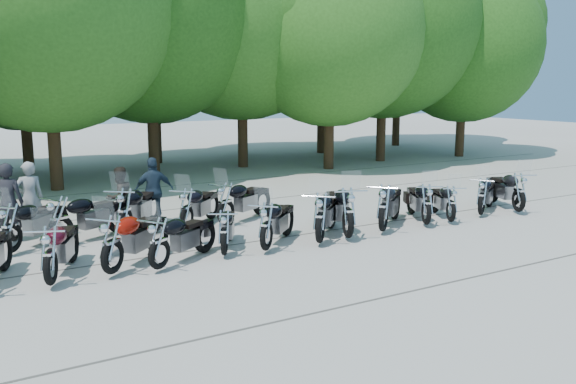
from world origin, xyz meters
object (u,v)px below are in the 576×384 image
motorcycle_1 (50,254)px  motorcycle_17 (226,202)px  motorcycle_12 (519,191)px  motorcycle_13 (10,226)px  motorcycle_6 (320,216)px  rider_0 (8,203)px  motorcycle_3 (159,242)px  rider_3 (30,198)px  motorcycle_4 (224,231)px  motorcycle_7 (348,211)px  rider_2 (154,191)px  motorcycle_2 (112,243)px  motorcycle_8 (384,206)px  motorcycle_9 (427,203)px  motorcycle_14 (60,219)px  motorcycle_10 (451,203)px  motorcycle_11 (482,195)px  motorcycle_16 (187,208)px  motorcycle_5 (266,225)px  motorcycle_15 (125,211)px  rider_1 (120,198)px

motorcycle_1 → motorcycle_17: size_ratio=0.99×
motorcycle_12 → motorcycle_13: motorcycle_12 is taller
motorcycle_6 → motorcycle_17: bearing=-25.8°
rider_0 → motorcycle_3: bearing=142.5°
motorcycle_13 → rider_0: size_ratio=1.22×
motorcycle_1 → rider_3: size_ratio=1.27×
motorcycle_4 → rider_3: (-3.22, 4.28, 0.33)m
motorcycle_3 → motorcycle_7: (4.61, 0.07, 0.10)m
motorcycle_7 → rider_2: 5.22m
motorcycle_2 → motorcycle_8: 6.62m
motorcycle_9 → motorcycle_14: bearing=11.2°
motorcycle_8 → rider_0: 8.87m
motorcycle_6 → motorcycle_13: size_ratio=1.08×
motorcycle_3 → rider_3: rider_3 is taller
motorcycle_3 → rider_2: rider_2 is taller
motorcycle_2 → motorcycle_10: bearing=-132.5°
motorcycle_6 → motorcycle_11: 5.53m
motorcycle_9 → rider_2: rider_2 is taller
motorcycle_1 → rider_0: rider_0 is taller
motorcycle_4 → rider_0: 5.32m
motorcycle_9 → motorcycle_16: 6.10m
motorcycle_5 → rider_3: 6.08m
motorcycle_10 → motorcycle_14: (-9.29, 2.77, 0.09)m
motorcycle_13 → rider_2: (3.61, 1.33, 0.24)m
rider_3 → motorcycle_3: bearing=109.3°
motorcycle_15 → motorcycle_17: motorcycle_15 is taller
motorcycle_11 → rider_2: bearing=31.5°
motorcycle_14 → motorcycle_16: motorcycle_14 is taller
motorcycle_10 → motorcycle_2: bearing=27.1°
motorcycle_2 → motorcycle_5: size_ratio=1.07×
motorcycle_12 → motorcycle_7: bearing=23.5°
motorcycle_1 → motorcycle_12: bearing=-156.5°
motorcycle_17 → rider_0: bearing=47.6°
motorcycle_4 → motorcycle_11: size_ratio=0.94×
motorcycle_2 → motorcycle_3: size_ratio=1.11×
motorcycle_11 → rider_0: size_ratio=1.16×
motorcycle_1 → motorcycle_16: 4.52m
motorcycle_8 → motorcycle_15: (-5.62, 2.65, 0.00)m
motorcycle_2 → motorcycle_12: bearing=-132.8°
motorcycle_4 → motorcycle_16: 2.48m
motorcycle_5 → motorcycle_12: motorcycle_12 is taller
motorcycle_6 → rider_3: size_ratio=1.36×
motorcycle_7 → motorcycle_11: motorcycle_7 is taller
motorcycle_1 → motorcycle_14: 2.87m
motorcycle_6 → motorcycle_11: bearing=-134.6°
rider_1 → rider_2: rider_2 is taller
motorcycle_11 → rider_2: size_ratio=1.23×
motorcycle_7 → motorcycle_14: bearing=-2.4°
rider_0 → motorcycle_6: bearing=170.0°
motorcycle_3 → motorcycle_11: size_ratio=1.00×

